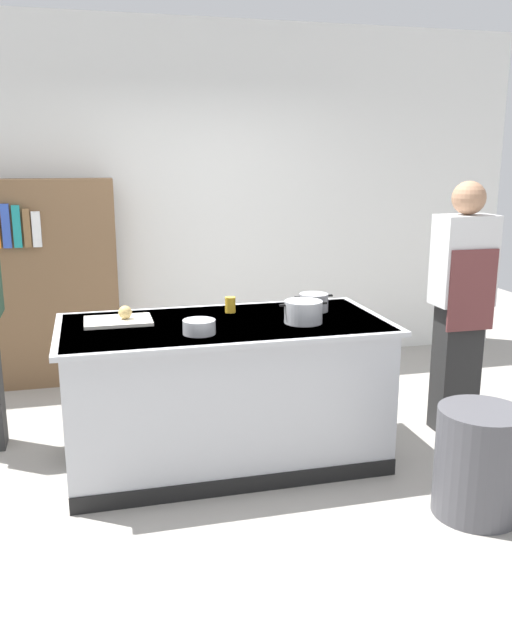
% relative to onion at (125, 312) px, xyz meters
% --- Properties ---
extents(ground_plane, '(10.00, 10.00, 0.00)m').
position_rel_onion_xyz_m(ground_plane, '(0.58, -0.15, -0.96)').
color(ground_plane, '#9E9991').
extents(back_wall, '(6.40, 0.12, 3.00)m').
position_rel_onion_xyz_m(back_wall, '(0.58, 1.95, 0.54)').
color(back_wall, white).
rests_on(back_wall, ground_plane).
extents(counter_island, '(1.98, 0.98, 0.90)m').
position_rel_onion_xyz_m(counter_island, '(0.58, -0.15, -0.50)').
color(counter_island, '#B7BABF').
rests_on(counter_island, ground_plane).
extents(cutting_board, '(0.40, 0.28, 0.02)m').
position_rel_onion_xyz_m(cutting_board, '(-0.04, 0.00, -0.05)').
color(cutting_board, silver).
rests_on(cutting_board, counter_island).
extents(onion, '(0.08, 0.08, 0.08)m').
position_rel_onion_xyz_m(onion, '(0.00, 0.00, 0.00)').
color(onion, tan).
rests_on(onion, cutting_board).
extents(stock_pot, '(0.30, 0.23, 0.13)m').
position_rel_onion_xyz_m(stock_pot, '(1.04, -0.28, 0.01)').
color(stock_pot, '#B7BABF').
rests_on(stock_pot, counter_island).
extents(sauce_pan, '(0.25, 0.19, 0.11)m').
position_rel_onion_xyz_m(sauce_pan, '(1.20, 0.00, -0.00)').
color(sauce_pan, '#99999E').
rests_on(sauce_pan, counter_island).
extents(mixing_bowl, '(0.19, 0.19, 0.08)m').
position_rel_onion_xyz_m(mixing_bowl, '(0.39, -0.37, -0.02)').
color(mixing_bowl, '#B7BABF').
rests_on(mixing_bowl, counter_island).
extents(juice_cup, '(0.07, 0.07, 0.10)m').
position_rel_onion_xyz_m(juice_cup, '(0.67, 0.09, -0.01)').
color(juice_cup, yellow).
rests_on(juice_cup, counter_island).
extents(trash_bin, '(0.46, 0.46, 0.59)m').
position_rel_onion_xyz_m(trash_bin, '(1.75, -1.11, -0.66)').
color(trash_bin, '#4C4C51').
rests_on(trash_bin, ground_plane).
extents(person_chef, '(0.38, 0.25, 1.72)m').
position_rel_onion_xyz_m(person_chef, '(2.23, -0.07, -0.05)').
color(person_chef, '#242424').
rests_on(person_chef, ground_plane).
extents(bookshelf, '(1.10, 0.31, 1.70)m').
position_rel_onion_xyz_m(bookshelf, '(-0.52, 1.65, -0.11)').
color(bookshelf, brown).
rests_on(bookshelf, ground_plane).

